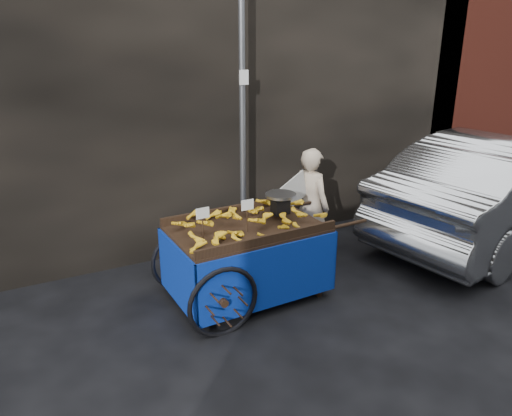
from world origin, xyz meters
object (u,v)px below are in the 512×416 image
vendor (311,205)px  plastic_bag (299,268)px  parked_car (506,187)px  banana_cart (243,236)px

vendor → plastic_bag: vendor is taller
vendor → parked_car: parked_car is taller
banana_cart → plastic_bag: size_ratio=9.56×
vendor → parked_car: bearing=-120.2°
vendor → plastic_bag: 0.86m
banana_cart → vendor: bearing=20.8°
banana_cart → plastic_bag: bearing=7.7°
parked_car → vendor: bearing=66.7°
plastic_bag → parked_car: (3.37, -0.30, 0.67)m
vendor → banana_cart: bearing=95.1°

